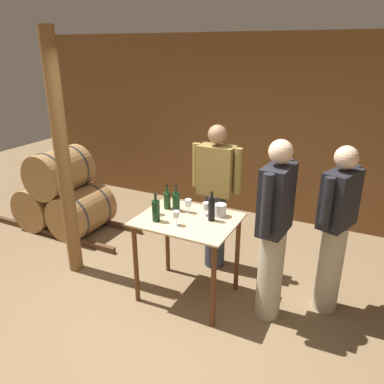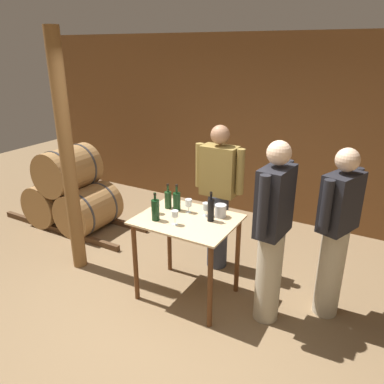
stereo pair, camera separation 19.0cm
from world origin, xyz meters
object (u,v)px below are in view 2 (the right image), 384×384
(wooden_post, at_px, (67,159))
(wine_glass_far_side, at_px, (206,207))
(wine_bottle_left, at_px, (155,210))
(person_visitor_with_scarf, at_px, (336,232))
(wine_bottle_center, at_px, (177,201))
(wine_glass_near_center, at_px, (189,203))
(person_host, at_px, (272,231))
(wine_bottle_far_left, at_px, (168,199))
(wine_glass_near_right, at_px, (175,214))
(wine_glass_near_left, at_px, (156,204))
(ice_bucket, at_px, (220,211))
(person_visitor_bearded, at_px, (219,196))
(wine_bottle_right, at_px, (211,209))

(wooden_post, xyz_separation_m, wine_glass_far_side, (1.57, 0.29, -0.35))
(wine_bottle_left, bearing_deg, person_visitor_with_scarf, 21.16)
(wine_bottle_center, bearing_deg, wine_glass_near_center, 5.02)
(person_host, bearing_deg, person_visitor_with_scarf, 36.56)
(wooden_post, height_order, wine_bottle_center, wooden_post)
(wine_bottle_far_left, height_order, wine_glass_far_side, wine_bottle_far_left)
(person_host, height_order, person_visitor_with_scarf, person_host)
(wine_glass_near_right, distance_m, person_host, 0.92)
(wine_glass_near_left, xyz_separation_m, ice_bucket, (0.60, 0.25, -0.04))
(wine_glass_far_side, bearing_deg, wooden_post, -169.48)
(wooden_post, distance_m, wine_glass_near_center, 1.45)
(wine_glass_near_left, bearing_deg, person_visitor_bearded, 64.46)
(wine_glass_far_side, distance_m, ice_bucket, 0.15)
(wine_bottle_center, bearing_deg, wine_glass_near_left, -129.06)
(wine_glass_near_left, bearing_deg, wine_bottle_far_left, 80.25)
(wine_glass_near_right, relative_size, ice_bucket, 1.14)
(wine_glass_near_center, relative_size, person_host, 0.08)
(wooden_post, bearing_deg, wine_bottle_left, -1.94)
(wooden_post, bearing_deg, wine_bottle_far_left, 13.45)
(ice_bucket, bearing_deg, person_visitor_bearded, 117.68)
(wine_glass_near_center, bearing_deg, person_visitor_bearded, 82.03)
(wine_bottle_left, xyz_separation_m, wine_glass_near_center, (0.19, 0.32, -0.01))
(wine_bottle_far_left, relative_size, wine_bottle_right, 0.89)
(wine_glass_near_center, relative_size, wine_glass_near_right, 1.00)
(wine_glass_near_left, distance_m, wine_glass_near_right, 0.33)
(wine_bottle_right, xyz_separation_m, ice_bucket, (0.04, 0.14, -0.06))
(wine_bottle_left, xyz_separation_m, wine_bottle_right, (0.48, 0.25, 0.01))
(wine_bottle_left, distance_m, person_visitor_bearded, 0.92)
(wine_bottle_center, relative_size, wine_glass_near_left, 2.13)
(wine_bottle_center, distance_m, person_visitor_with_scarf, 1.58)
(wine_glass_far_side, bearing_deg, wine_bottle_far_left, -177.27)
(wine_bottle_right, bearing_deg, wine_glass_far_side, 139.36)
(person_visitor_with_scarf, bearing_deg, wine_glass_near_left, -163.96)
(person_host, bearing_deg, wine_glass_far_side, 173.55)
(person_host, bearing_deg, ice_bucket, 166.89)
(wine_glass_far_side, height_order, person_host, person_host)
(wooden_post, xyz_separation_m, person_visitor_with_scarf, (2.78, 0.58, -0.45))
(wooden_post, xyz_separation_m, wine_bottle_right, (1.67, 0.21, -0.32))
(wine_bottle_far_left, bearing_deg, wine_glass_far_side, 2.73)
(wine_glass_near_center, relative_size, person_visitor_with_scarf, 0.09)
(wooden_post, bearing_deg, person_visitor_with_scarf, 11.73)
(wine_glass_near_right, distance_m, person_visitor_bearded, 0.87)
(wooden_post, relative_size, wine_bottle_center, 9.45)
(wine_bottle_far_left, height_order, person_host, person_host)
(wine_bottle_right, bearing_deg, wooden_post, -172.80)
(wine_glass_far_side, bearing_deg, person_visitor_bearded, 102.40)
(wine_glass_near_left, distance_m, person_visitor_bearded, 0.82)
(wine_bottle_center, bearing_deg, person_visitor_with_scarf, 11.40)
(wine_bottle_far_left, bearing_deg, person_visitor_bearded, 60.12)
(wine_bottle_left, height_order, wine_bottle_center, same)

